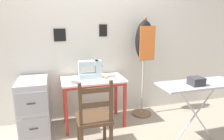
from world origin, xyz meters
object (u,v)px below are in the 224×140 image
sewing_machine (91,70)px  thread_spool_near_machine (106,78)px  dress_form (144,47)px  filing_cabinet (34,107)px  ironing_board (199,87)px  scissors (118,79)px  storage_box (196,81)px  wooden_chair (94,118)px  fabric_bowl (72,81)px

sewing_machine → thread_spool_near_machine: 0.24m
sewing_machine → dress_form: bearing=2.2°
filing_cabinet → ironing_board: 2.17m
scissors → storage_box: (0.72, -0.77, 0.13)m
thread_spool_near_machine → wooden_chair: 0.74m
filing_cabinet → storage_box: (1.89, -0.86, 0.46)m
fabric_bowl → wooden_chair: size_ratio=0.18×
sewing_machine → fabric_bowl: (-0.30, -0.17, -0.09)m
thread_spool_near_machine → storage_box: size_ratio=0.23×
thread_spool_near_machine → ironing_board: 1.25m
sewing_machine → filing_cabinet: size_ratio=0.45×
thread_spool_near_machine → filing_cabinet: filing_cabinet is taller
scissors → thread_spool_near_machine: bearing=156.6°
scissors → thread_spool_near_machine: (-0.16, 0.07, 0.01)m
filing_cabinet → thread_spool_near_machine: bearing=-1.0°
scissors → ironing_board: bearing=-41.8°
sewing_machine → wooden_chair: size_ratio=0.38×
sewing_machine → scissors: bearing=-24.6°
fabric_bowl → filing_cabinet: bearing=169.0°
thread_spool_near_machine → ironing_board: size_ratio=0.04×
wooden_chair → filing_cabinet: (-0.71, 0.62, -0.04)m
thread_spool_near_machine → filing_cabinet: size_ratio=0.05×
fabric_bowl → dress_form: (1.15, 0.21, 0.39)m
scissors → filing_cabinet: filing_cabinet is taller
fabric_bowl → thread_spool_near_machine: (0.50, 0.08, -0.01)m
fabric_bowl → dress_form: 1.23m
wooden_chair → storage_box: 1.27m
ironing_board → filing_cabinet: bearing=157.8°
fabric_bowl → dress_form: size_ratio=0.10×
fabric_bowl → wooden_chair: 0.64m
scissors → dress_form: (0.49, 0.19, 0.42)m
sewing_machine → filing_cabinet: sewing_machine is taller
scissors → storage_box: 1.07m
filing_cabinet → fabric_bowl: bearing=-11.0°
dress_form → fabric_bowl: bearing=-169.8°
scissors → dress_form: dress_form is taller
ironing_board → sewing_machine: bearing=142.7°
fabric_bowl → storage_box: (1.38, -0.76, 0.11)m
dress_form → ironing_board: (0.31, -0.92, -0.38)m
sewing_machine → filing_cabinet: (-0.82, -0.08, -0.45)m
storage_box → fabric_bowl: bearing=151.1°
filing_cabinet → storage_box: size_ratio=4.77×
thread_spool_near_machine → sewing_machine: bearing=154.3°
wooden_chair → filing_cabinet: size_ratio=1.18×
dress_form → ironing_board: bearing=-71.2°
scissors → thread_spool_near_machine: size_ratio=3.62×
scissors → sewing_machine: bearing=155.4°
filing_cabinet → scissors: bearing=-4.2°
ironing_board → thread_spool_near_machine: bearing=140.7°
sewing_machine → thread_spool_near_machine: (0.19, -0.09, -0.11)m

